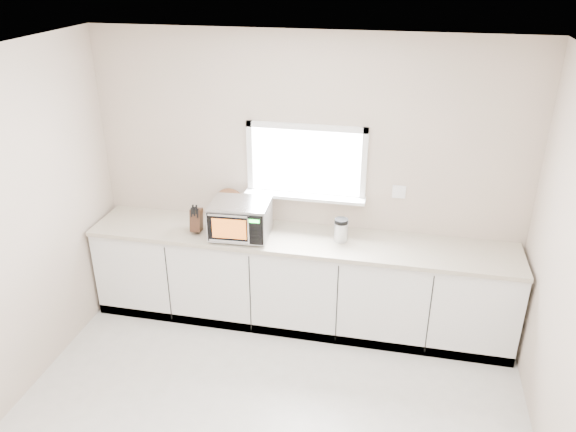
# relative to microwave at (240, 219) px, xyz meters

# --- Properties ---
(back_wall) EXTENTS (4.00, 0.17, 2.70)m
(back_wall) POSITION_rel_microwave_xyz_m (0.53, 0.40, 0.27)
(back_wall) COLOR #B1A08D
(back_wall) RESTS_ON ground
(cabinets) EXTENTS (3.92, 0.60, 0.88)m
(cabinets) POSITION_rel_microwave_xyz_m (0.53, 0.10, -0.65)
(cabinets) COLOR white
(cabinets) RESTS_ON ground
(countertop) EXTENTS (3.92, 0.64, 0.04)m
(countertop) POSITION_rel_microwave_xyz_m (0.53, 0.09, -0.19)
(countertop) COLOR beige
(countertop) RESTS_ON cabinets
(microwave) EXTENTS (0.54, 0.44, 0.33)m
(microwave) POSITION_rel_microwave_xyz_m (0.00, 0.00, 0.00)
(microwave) COLOR black
(microwave) RESTS_ON countertop
(knife_block) EXTENTS (0.12, 0.21, 0.29)m
(knife_block) POSITION_rel_microwave_xyz_m (-0.43, 0.01, -0.05)
(knife_block) COLOR #422B17
(knife_block) RESTS_ON countertop
(cutting_board) EXTENTS (0.31, 0.07, 0.31)m
(cutting_board) POSITION_rel_microwave_xyz_m (-0.21, 0.34, -0.02)
(cutting_board) COLOR #965A3A
(cutting_board) RESTS_ON countertop
(coffee_grinder) EXTENTS (0.15, 0.15, 0.22)m
(coffee_grinder) POSITION_rel_microwave_xyz_m (0.90, 0.11, -0.07)
(coffee_grinder) COLOR silver
(coffee_grinder) RESTS_ON countertop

